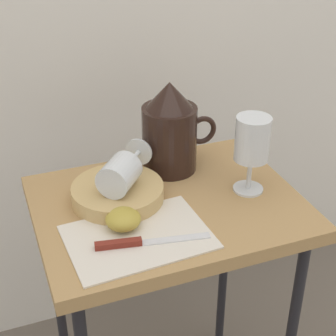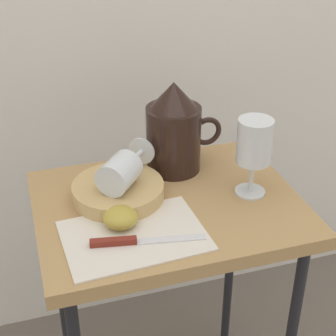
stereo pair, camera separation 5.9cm
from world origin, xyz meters
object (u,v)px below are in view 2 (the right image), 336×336
object	(u,v)px
table	(168,232)
wine_glass_tipped_near	(121,172)
apple_half_left	(120,217)
knife	(131,241)
basket_tray	(118,191)
pitcher	(174,135)
wine_glass_upright	(254,146)

from	to	relation	value
table	wine_glass_tipped_near	bearing A→B (deg)	160.76
apple_half_left	knife	world-z (taller)	apple_half_left
basket_tray	pitcher	distance (m)	0.18
pitcher	apple_half_left	distance (m)	0.25
wine_glass_upright	wine_glass_tipped_near	size ratio (longest dim) A/B	1.12
pitcher	apple_half_left	world-z (taller)	pitcher
wine_glass_upright	knife	distance (m)	0.31
table	pitcher	xyz separation A→B (m)	(0.05, 0.13, 0.16)
table	apple_half_left	size ratio (longest dim) A/B	10.03
basket_tray	wine_glass_tipped_near	xyz separation A→B (m)	(0.01, -0.01, 0.05)
table	wine_glass_tipped_near	distance (m)	0.17
apple_half_left	knife	distance (m)	0.06
table	wine_glass_upright	xyz separation A→B (m)	(0.18, -0.02, 0.19)
wine_glass_tipped_near	knife	distance (m)	0.16
pitcher	wine_glass_upright	size ratio (longest dim) A/B	1.23
table	wine_glass_tipped_near	xyz separation A→B (m)	(-0.09, 0.03, 0.15)
basket_tray	wine_glass_tipped_near	world-z (taller)	wine_glass_tipped_near
basket_tray	apple_half_left	size ratio (longest dim) A/B	2.80
wine_glass_upright	table	bearing A→B (deg)	174.36
apple_half_left	wine_glass_tipped_near	bearing A→B (deg)	75.74
wine_glass_upright	wine_glass_tipped_near	bearing A→B (deg)	169.62
wine_glass_tipped_near	table	bearing A→B (deg)	-19.24
table	wine_glass_upright	size ratio (longest dim) A/B	4.02
table	apple_half_left	bearing A→B (deg)	-153.12
pitcher	apple_half_left	xyz separation A→B (m)	(-0.16, -0.18, -0.06)
pitcher	wine_glass_tipped_near	bearing A→B (deg)	-145.72
apple_half_left	wine_glass_upright	bearing A→B (deg)	7.79
table	pitcher	distance (m)	0.21
table	wine_glass_tipped_near	size ratio (longest dim) A/B	4.49
basket_tray	wine_glass_upright	distance (m)	0.29
apple_half_left	table	bearing A→B (deg)	26.88
wine_glass_upright	pitcher	bearing A→B (deg)	130.01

